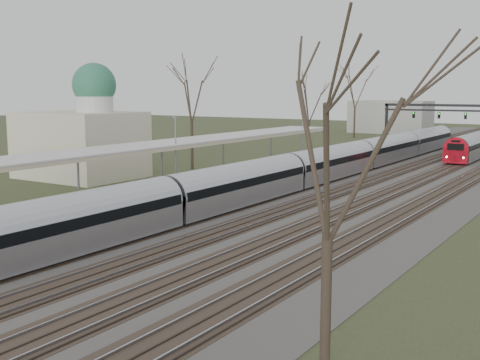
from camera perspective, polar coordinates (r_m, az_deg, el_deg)
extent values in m
cube|color=#474442|center=(58.65, 13.06, 0.57)|extent=(24.00, 160.00, 0.10)
cube|color=#4C3828|center=(60.92, 7.76, 1.04)|extent=(2.60, 160.00, 0.06)
cube|color=gray|center=(61.21, 7.15, 1.15)|extent=(0.07, 160.00, 0.12)
cube|color=gray|center=(60.61, 8.37, 1.06)|extent=(0.07, 160.00, 0.12)
cube|color=#4C3828|center=(59.53, 10.80, 0.79)|extent=(2.60, 160.00, 0.06)
cube|color=gray|center=(59.79, 10.17, 0.91)|extent=(0.07, 160.00, 0.12)
cube|color=gray|center=(59.25, 11.45, 0.81)|extent=(0.07, 160.00, 0.12)
cube|color=#4C3828|center=(58.31, 13.99, 0.53)|extent=(2.60, 160.00, 0.06)
cube|color=gray|center=(58.54, 13.33, 0.66)|extent=(0.07, 160.00, 0.12)
cube|color=gray|center=(58.08, 14.66, 0.55)|extent=(0.07, 160.00, 0.12)
cube|color=#4C3828|center=(57.29, 17.29, 0.26)|extent=(2.60, 160.00, 0.06)
cube|color=gray|center=(57.47, 16.61, 0.39)|extent=(0.07, 160.00, 0.12)
cube|color=gray|center=(57.09, 17.99, 0.27)|extent=(0.07, 160.00, 0.12)
cube|color=#4C3828|center=(56.46, 20.71, -0.02)|extent=(2.60, 160.00, 0.06)
cube|color=gray|center=(56.60, 20.00, 0.11)|extent=(0.07, 160.00, 0.12)
cube|color=gray|center=(56.31, 21.42, -0.01)|extent=(0.07, 160.00, 0.12)
cube|color=#9E9B93|center=(47.57, -4.66, -0.49)|extent=(3.50, 69.00, 1.00)
cylinder|color=slate|center=(38.92, -15.08, 0.21)|extent=(0.14, 0.14, 3.00)
cylinder|color=slate|center=(44.60, -7.43, 1.46)|extent=(0.14, 0.14, 3.00)
cylinder|color=slate|center=(50.92, -1.59, 2.39)|extent=(0.14, 0.14, 3.00)
cylinder|color=slate|center=(57.65, 2.93, 3.10)|extent=(0.14, 0.14, 3.00)
cube|color=silver|center=(43.69, -8.32, 3.34)|extent=(4.10, 50.00, 0.12)
cube|color=beige|center=(43.70, -8.32, 3.12)|extent=(4.10, 50.00, 0.25)
cube|color=beige|center=(56.41, -14.87, 3.22)|extent=(10.00, 8.00, 6.00)
cylinder|color=silver|center=(54.73, -13.62, 7.52)|extent=(3.20, 3.20, 2.50)
sphere|color=#29684D|center=(54.73, -13.66, 8.77)|extent=(3.80, 3.80, 3.80)
cube|color=black|center=(89.87, 13.70, 5.12)|extent=(0.35, 0.35, 6.00)
cube|color=black|center=(86.91, 20.19, 6.65)|extent=(21.00, 0.35, 0.35)
cube|color=black|center=(86.93, 20.17, 6.19)|extent=(21.00, 0.25, 0.25)
cube|color=black|center=(88.37, 16.15, 5.95)|extent=(0.32, 0.22, 0.85)
sphere|color=#0CFF19|center=(88.22, 16.13, 6.11)|extent=(0.16, 0.16, 0.16)
cube|color=black|center=(87.41, 18.35, 5.83)|extent=(0.32, 0.22, 0.85)
sphere|color=#0CFF19|center=(87.27, 18.34, 5.99)|extent=(0.16, 0.16, 0.16)
cube|color=black|center=(86.59, 20.60, 5.70)|extent=(0.32, 0.22, 0.85)
sphere|color=#0CFF19|center=(86.44, 20.59, 5.86)|extent=(0.16, 0.16, 0.16)
cylinder|color=#2D231C|center=(60.41, -4.58, 3.30)|extent=(0.30, 0.30, 4.95)
cylinder|color=#2D231C|center=(17.17, 8.15, -11.62)|extent=(0.30, 0.30, 4.05)
cube|color=#B3B5BE|center=(54.13, 8.51, 1.17)|extent=(2.55, 75.00, 1.60)
cylinder|color=#B3B5BE|center=(54.05, 8.53, 1.86)|extent=(2.60, 74.70, 2.60)
cube|color=black|center=(54.04, 8.53, 1.96)|extent=(2.62, 74.40, 0.55)
cube|color=black|center=(54.25, 8.49, 0.20)|extent=(1.80, 74.00, 0.35)
cube|color=#AF0A18|center=(67.22, 19.76, 2.14)|extent=(2.55, 0.50, 1.50)
cylinder|color=#AF0A18|center=(67.20, 19.80, 2.73)|extent=(2.60, 0.60, 2.60)
cube|color=black|center=(66.92, 19.76, 2.97)|extent=(1.70, 0.12, 0.70)
sphere|color=white|center=(67.24, 19.02, 2.09)|extent=(0.22, 0.22, 0.22)
sphere|color=white|center=(66.85, 20.43, 1.98)|extent=(0.22, 0.22, 0.22)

